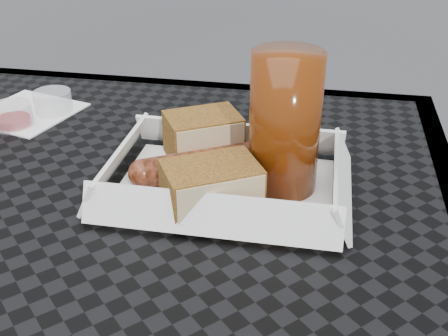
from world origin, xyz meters
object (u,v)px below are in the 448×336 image
Objects in this scene: food_tray at (226,187)px; drink_glass at (285,125)px; patio_table at (59,286)px; bratwurst at (206,163)px.

food_tray is 0.09m from drink_glass.
drink_glass reaches higher than patio_table.
food_tray reaches higher than patio_table.
patio_table is 5.39× the size of bratwurst.
bratwurst is (-0.02, 0.02, 0.02)m from food_tray.
food_tray is 1.48× the size of bratwurst.
bratwurst is at bearing 40.18° from patio_table.
patio_table is at bearing -153.66° from drink_glass.
bratwurst is at bearing 147.52° from food_tray.
patio_table is 5.44× the size of drink_glass.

